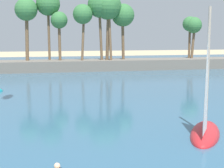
% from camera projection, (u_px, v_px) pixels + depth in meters
% --- Properties ---
extents(sea, '(220.00, 87.22, 0.06)m').
position_uv_depth(sea, '(39.00, 74.00, 53.90)').
color(sea, '#33607F').
rests_on(sea, ground).
extents(palm_headland, '(93.94, 6.36, 13.12)m').
position_uv_depth(palm_headland, '(49.00, 46.00, 57.23)').
color(palm_headland, slate).
rests_on(palm_headland, ground).
extents(sailboat_toward_headland, '(4.29, 5.65, 8.09)m').
position_uv_depth(sailboat_toward_headland, '(205.00, 123.00, 20.44)').
color(sailboat_toward_headland, red).
rests_on(sailboat_toward_headland, sea).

